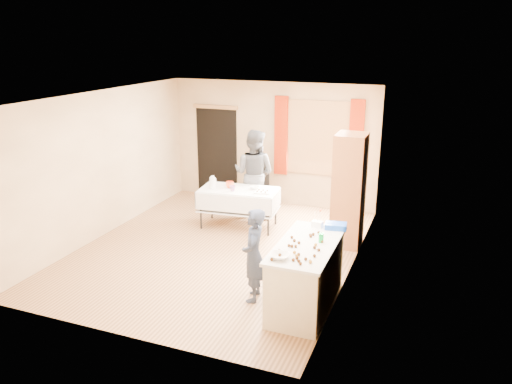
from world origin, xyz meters
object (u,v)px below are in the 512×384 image
at_px(party_table, 239,204).
at_px(chair, 258,196).
at_px(girl, 254,255).
at_px(cabinet, 349,191).
at_px(woman, 254,174).
at_px(counter, 306,275).

height_order(party_table, chair, chair).
distance_m(party_table, girl, 2.77).
relative_size(party_table, chair, 1.50).
relative_size(cabinet, woman, 1.11).
distance_m(cabinet, chair, 2.47).
distance_m(chair, woman, 0.68).
xyz_separation_m(cabinet, woman, (-2.04, 0.77, -0.10)).
relative_size(party_table, girl, 1.16).
distance_m(cabinet, woman, 2.18).
distance_m(counter, chair, 3.96).
xyz_separation_m(counter, girl, (-0.72, -0.08, 0.21)).
xyz_separation_m(chair, woman, (0.06, -0.36, 0.58)).
relative_size(cabinet, counter, 1.25).
bearing_deg(cabinet, counter, -92.50).
xyz_separation_m(cabinet, chair, (-2.09, 1.13, -0.67)).
bearing_deg(cabinet, party_table, 177.56).
relative_size(counter, woman, 0.89).
distance_m(chair, girl, 3.73).
height_order(counter, chair, chair).
height_order(party_table, girl, girl).
bearing_deg(chair, girl, -77.88).
height_order(counter, girl, girl).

